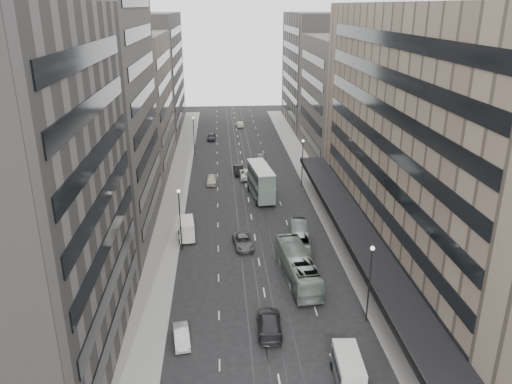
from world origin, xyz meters
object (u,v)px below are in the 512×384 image
object	(u,v)px
sedan_1	(182,336)
sedan_2	(243,242)
double_decker	(261,181)
vw_microbus	(348,368)
bus_far	(300,239)
bus_near	(298,266)
panel_van	(186,229)

from	to	relation	value
sedan_1	sedan_2	world-z (taller)	sedan_2
double_decker	sedan_2	distance (m)	18.04
vw_microbus	bus_far	bearing A→B (deg)	93.37
bus_near	double_decker	xyz separation A→B (m)	(-1.99, 26.31, 1.20)
sedan_2	bus_near	bearing A→B (deg)	-63.02
sedan_2	panel_van	bearing A→B (deg)	152.42
panel_van	sedan_1	distance (m)	22.22
bus_far	sedan_2	distance (m)	7.39
bus_near	bus_far	world-z (taller)	bus_near
sedan_1	sedan_2	bearing A→B (deg)	62.87
bus_near	sedan_1	bearing A→B (deg)	35.08
vw_microbus	sedan_2	xyz separation A→B (m)	(-7.38, 25.75, -0.76)
double_decker	sedan_1	distance (m)	38.34
bus_far	sedan_1	size ratio (longest dim) A/B	2.37
bus_far	double_decker	world-z (taller)	double_decker
bus_near	bus_far	size ratio (longest dim) A/B	1.28
panel_van	sedan_1	bearing A→B (deg)	-93.93
panel_van	bus_near	bearing A→B (deg)	-47.23
double_decker	vw_microbus	distance (m)	43.43
bus_near	panel_van	bearing A→B (deg)	-46.26
double_decker	vw_microbus	bearing A→B (deg)	-92.34
sedan_2	vw_microbus	bearing A→B (deg)	-80.29
bus_far	panel_van	xyz separation A→B (m)	(-14.77, 3.93, 0.19)
bus_far	panel_van	size ratio (longest dim) A/B	2.09
panel_van	sedan_1	size ratio (longest dim) A/B	1.13
panel_van	vw_microbus	bearing A→B (deg)	-68.34
bus_near	vw_microbus	xyz separation A→B (m)	(1.60, -16.94, -0.22)
bus_near	sedan_2	distance (m)	10.57
bus_far	sedan_2	world-z (taller)	bus_far
panel_van	sedan_2	xyz separation A→B (m)	(7.48, -2.92, -0.80)
double_decker	panel_van	world-z (taller)	double_decker
sedan_1	vw_microbus	bearing A→B (deg)	-32.32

